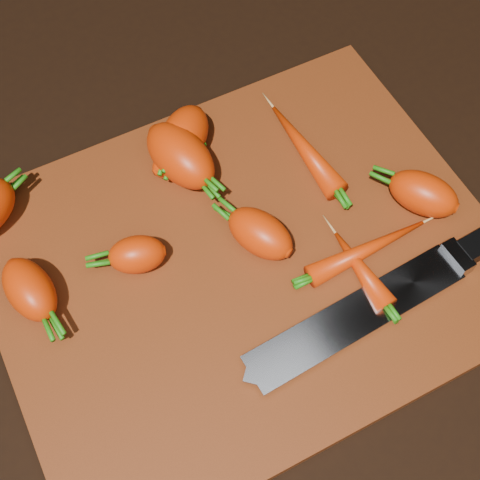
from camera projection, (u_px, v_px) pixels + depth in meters
name	position (u px, v px, depth m)	size (l,w,h in m)	color
ground	(244.00, 264.00, 0.69)	(2.00, 2.00, 0.01)	black
cutting_board	(244.00, 259.00, 0.68)	(0.50, 0.40, 0.01)	maroon
carrot_1	(137.00, 255.00, 0.65)	(0.06, 0.04, 0.04)	red
carrot_2	(180.00, 156.00, 0.70)	(0.09, 0.05, 0.05)	red
carrot_3	(260.00, 233.00, 0.66)	(0.07, 0.04, 0.04)	red
carrot_4	(184.00, 135.00, 0.72)	(0.08, 0.05, 0.05)	red
carrot_5	(172.00, 162.00, 0.71)	(0.05, 0.03, 0.03)	red
carrot_6	(423.00, 194.00, 0.69)	(0.07, 0.04, 0.04)	red
carrot_7	(304.00, 148.00, 0.72)	(0.13, 0.03, 0.03)	red
carrot_8	(368.00, 249.00, 0.66)	(0.13, 0.02, 0.02)	red
carrot_9	(361.00, 269.00, 0.65)	(0.09, 0.02, 0.02)	red
carrot_10	(29.00, 289.00, 0.63)	(0.07, 0.04, 0.04)	red
knife	(376.00, 305.00, 0.64)	(0.38, 0.06, 0.02)	gray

